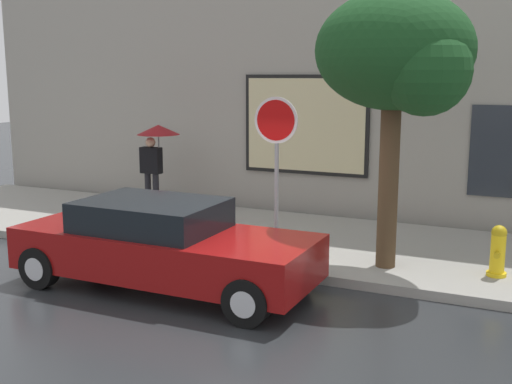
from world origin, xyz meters
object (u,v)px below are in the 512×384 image
object	(u,v)px
fire_hydrant	(498,251)
street_tree	(400,57)
pedestrian_with_umbrella	(156,143)
stop_sign	(276,145)
parked_car	(162,245)

from	to	relation	value
fire_hydrant	street_tree	distance (m)	3.29
fire_hydrant	street_tree	xyz separation A→B (m)	(-1.55, -0.29, 2.89)
pedestrian_with_umbrella	stop_sign	world-z (taller)	stop_sign
fire_hydrant	stop_sign	world-z (taller)	stop_sign
fire_hydrant	pedestrian_with_umbrella	bearing A→B (deg)	165.91
parked_car	stop_sign	distance (m)	2.50
pedestrian_with_umbrella	stop_sign	xyz separation A→B (m)	(3.92, -2.32, 0.37)
fire_hydrant	pedestrian_with_umbrella	distance (m)	7.71
street_tree	fire_hydrant	bearing A→B (deg)	10.52
parked_car	fire_hydrant	bearing A→B (deg)	26.33
parked_car	fire_hydrant	xyz separation A→B (m)	(4.55, 2.25, -0.13)
street_tree	stop_sign	xyz separation A→B (m)	(-1.93, -0.17, -1.39)
parked_car	pedestrian_with_umbrella	world-z (taller)	pedestrian_with_umbrella
pedestrian_with_umbrella	stop_sign	distance (m)	4.57
parked_car	pedestrian_with_umbrella	distance (m)	5.10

